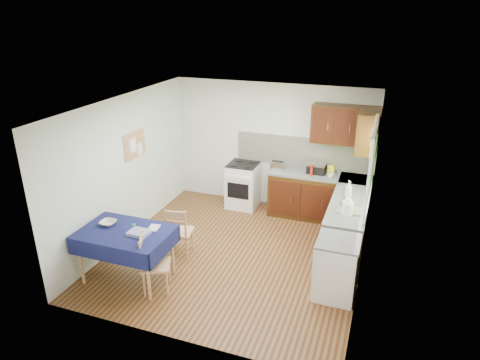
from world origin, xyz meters
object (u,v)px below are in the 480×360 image
(kettle, at_px, (347,207))
(sandwich_press, at_px, (316,168))
(toaster, at_px, (277,166))
(dish_rack, at_px, (349,210))
(dining_table, at_px, (125,237))
(chair_far, at_px, (179,230))
(chair_near, at_px, (152,262))

(kettle, bearing_deg, sandwich_press, 115.40)
(toaster, relative_size, sandwich_press, 0.76)
(dish_rack, bearing_deg, sandwich_press, 107.34)
(sandwich_press, bearing_deg, dining_table, -141.86)
(dining_table, xyz_separation_m, chair_far, (0.43, 0.82, -0.23))
(toaster, distance_m, sandwich_press, 0.74)
(chair_near, bearing_deg, sandwich_press, -51.63)
(toaster, bearing_deg, sandwich_press, 28.65)
(chair_near, height_order, toaster, toaster)
(dish_rack, bearing_deg, kettle, -106.92)
(sandwich_press, bearing_deg, chair_far, -144.62)
(dining_table, height_order, chair_near, chair_near)
(sandwich_press, relative_size, dish_rack, 0.88)
(toaster, relative_size, dish_rack, 0.67)
(sandwich_press, bearing_deg, dish_rack, -77.85)
(dining_table, xyz_separation_m, dish_rack, (3.00, 1.57, 0.22))
(chair_near, height_order, dish_rack, dish_rack)
(chair_near, height_order, kettle, kettle)
(dining_table, xyz_separation_m, kettle, (2.99, 1.44, 0.32))
(chair_far, relative_size, toaster, 3.53)
(chair_far, distance_m, sandwich_press, 2.90)
(toaster, height_order, sandwich_press, same)
(chair_near, relative_size, dish_rack, 2.36)
(dining_table, xyz_separation_m, toaster, (1.50, 2.92, 0.29))
(toaster, xyz_separation_m, kettle, (1.49, -1.48, 0.04))
(chair_far, bearing_deg, dish_rack, -172.98)
(dish_rack, distance_m, kettle, 0.16)
(sandwich_press, distance_m, kettle, 1.76)
(kettle, bearing_deg, dish_rack, 83.43)
(chair_far, relative_size, sandwich_press, 2.68)
(kettle, bearing_deg, toaster, 135.12)
(chair_far, xyz_separation_m, chair_near, (0.08, -0.96, 0.00))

